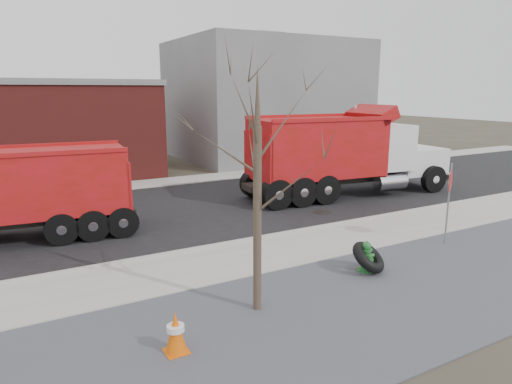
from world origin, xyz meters
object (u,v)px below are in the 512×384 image
fire_hydrant (366,258)px  stop_sign (450,189)px  dump_truck_red_b (18,190)px  truck_tire (368,257)px  dump_truck_red_a (343,151)px

fire_hydrant → stop_sign: (3.70, 0.49, 1.36)m
dump_truck_red_b → fire_hydrant: bearing=142.0°
fire_hydrant → dump_truck_red_b: (-7.77, 7.27, 1.28)m
dump_truck_red_b → truck_tire: bearing=141.7°
fire_hydrant → dump_truck_red_a: size_ratio=0.08×
fire_hydrant → dump_truck_red_b: dump_truck_red_b is taller
dump_truck_red_a → dump_truck_red_b: dump_truck_red_a is taller
truck_tire → fire_hydrant: bearing=91.3°
stop_sign → dump_truck_red_a: dump_truck_red_a is taller
fire_hydrant → dump_truck_red_a: 9.22m
truck_tire → dump_truck_red_a: dump_truck_red_a is taller
stop_sign → dump_truck_red_a: bearing=68.7°
truck_tire → stop_sign: bearing=8.7°
stop_sign → dump_truck_red_b: (-11.47, 6.79, -0.09)m
fire_hydrant → dump_truck_red_b: size_ratio=0.11×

